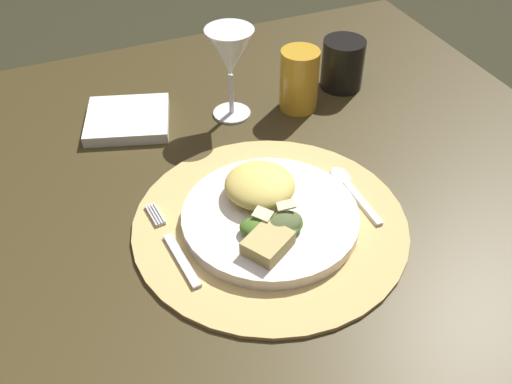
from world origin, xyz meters
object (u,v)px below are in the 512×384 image
(fork, at_px, (174,247))
(dining_table, at_px, (225,268))
(spoon, at_px, (348,185))
(dinner_plate, at_px, (270,217))
(amber_tumbler, at_px, (299,80))
(napkin, at_px, (128,119))
(dark_tumbler, at_px, (343,64))
(wine_glass, at_px, (230,55))

(fork, bearing_deg, dining_table, 24.46)
(spoon, bearing_deg, fork, -175.08)
(dining_table, distance_m, dinner_plate, 0.14)
(dinner_plate, bearing_deg, amber_tumbler, 57.01)
(fork, distance_m, amber_tumbler, 0.39)
(napkin, bearing_deg, dining_table, -76.31)
(fork, relative_size, dark_tumbler, 1.87)
(amber_tumbler, bearing_deg, wine_glass, 168.55)
(dining_table, bearing_deg, wine_glass, 66.22)
(dark_tumbler, bearing_deg, fork, -144.89)
(spoon, distance_m, napkin, 0.39)
(napkin, height_order, amber_tumbler, amber_tumbler)
(fork, relative_size, napkin, 1.24)
(fork, bearing_deg, wine_glass, 55.96)
(spoon, bearing_deg, wine_glass, 109.00)
(fork, bearing_deg, amber_tumbler, 39.86)
(dining_table, relative_size, wine_glass, 7.76)
(dinner_plate, height_order, fork, dinner_plate)
(dining_table, height_order, amber_tumbler, amber_tumbler)
(fork, height_order, wine_glass, wine_glass)
(fork, bearing_deg, spoon, 4.92)
(fork, height_order, amber_tumbler, amber_tumbler)
(dinner_plate, height_order, wine_glass, wine_glass)
(dining_table, height_order, wine_glass, wine_glass)
(spoon, xyz_separation_m, napkin, (-0.26, 0.29, 0.00))
(dining_table, xyz_separation_m, dinner_plate, (0.05, -0.04, 0.12))
(wine_glass, xyz_separation_m, dark_tumbler, (0.22, 0.01, -0.07))
(dining_table, bearing_deg, amber_tumbler, 44.25)
(spoon, distance_m, wine_glass, 0.28)
(fork, height_order, dark_tumbler, dark_tumbler)
(fork, xyz_separation_m, wine_glass, (0.18, 0.27, 0.10))
(fork, distance_m, spoon, 0.27)
(dark_tumbler, bearing_deg, napkin, 175.63)
(spoon, bearing_deg, dinner_plate, -169.14)
(spoon, bearing_deg, dining_table, 176.03)
(dinner_plate, xyz_separation_m, fork, (-0.13, 0.00, -0.01))
(dinner_plate, distance_m, amber_tumbler, 0.30)
(fork, relative_size, amber_tumbler, 1.57)
(amber_tumbler, distance_m, dark_tumbler, 0.11)
(spoon, distance_m, dark_tumbler, 0.29)
(fork, xyz_separation_m, spoon, (0.27, 0.02, 0.00))
(dinner_plate, relative_size, wine_glass, 1.54)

